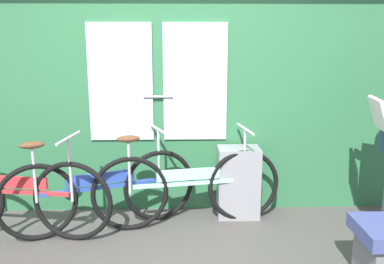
# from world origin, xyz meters

# --- Properties ---
(train_door_wall) EXTENTS (4.96, 0.28, 2.24)m
(train_door_wall) POSITION_xyz_m (-0.01, 1.11, 1.17)
(train_door_wall) COLOR #2D6B42
(train_door_wall) RESTS_ON ground_plane
(bicycle_near_door) EXTENTS (1.66, 0.73, 0.89)m
(bicycle_near_door) POSITION_xyz_m (-0.71, 0.62, 0.36)
(bicycle_near_door) COLOR black
(bicycle_near_door) RESTS_ON ground_plane
(bicycle_leaning_behind) EXTENTS (1.64, 0.45, 0.91)m
(bicycle_leaning_behind) POSITION_xyz_m (-1.38, 0.51, 0.37)
(bicycle_leaning_behind) COLOR black
(bicycle_leaning_behind) RESTS_ON ground_plane
(bicycle_by_pole) EXTENTS (1.71, 0.48, 0.89)m
(bicycle_by_pole) POSITION_xyz_m (0.07, 0.69, 0.37)
(bicycle_by_pole) COLOR black
(bicycle_by_pole) RESTS_ON ground_plane
(trash_bin_by_wall) EXTENTS (0.39, 0.28, 0.68)m
(trash_bin_by_wall) POSITION_xyz_m (0.56, 0.89, 0.34)
(trash_bin_by_wall) COLOR gray
(trash_bin_by_wall) RESTS_ON ground_plane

